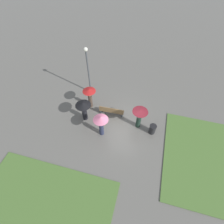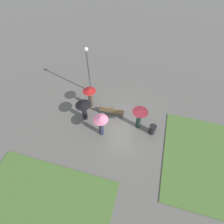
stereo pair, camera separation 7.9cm
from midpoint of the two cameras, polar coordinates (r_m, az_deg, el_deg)
The scene contains 9 objects.
ground_plane at distance 13.59m, azimuth 3.87°, elevation -4.02°, with size 90.00×90.00×0.00m, color #66635E.
lawn_patch_near at distance 13.93m, azimuth 32.21°, elevation -14.25°, with size 7.40×6.77×0.06m.
park_bench at distance 13.77m, azimuth 0.03°, elevation 0.37°, with size 1.94×0.49×0.90m.
lamp_post at distance 14.27m, azimuth -7.66°, elevation 14.77°, with size 0.32×0.32×4.38m.
trash_bin at distance 13.14m, azimuth 13.19°, elevation -5.57°, with size 0.51×0.51×0.79m.
crowd_person_pink at distance 11.94m, azimuth -3.50°, elevation -3.25°, with size 1.05×1.05×1.94m.
crowd_person_black at distance 13.05m, azimuth -9.09°, elevation 1.59°, with size 1.15×1.15×1.82m.
crowd_person_maroon at distance 12.55m, azimuth 9.17°, elevation -1.04°, with size 1.11×1.11×1.89m.
crowd_person_red at distance 13.88m, azimuth -7.11°, elevation 5.82°, with size 1.03×1.03×1.90m.
Camera 2 is at (-1.30, 7.86, 11.01)m, focal length 28.00 mm.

